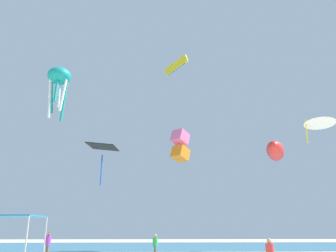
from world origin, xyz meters
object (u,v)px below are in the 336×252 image
(kite_diamond_black, at_px, (103,149))
(kite_parafoil_yellow, at_px, (176,66))
(person_leftmost, at_px, (48,242))
(kite_delta_white, at_px, (319,121))
(kite_box_pink, at_px, (180,146))
(person_central, at_px, (155,243))
(kite_octopus_teal, at_px, (59,79))
(kite_inflatable_red, at_px, (275,151))
(canopy_tent, at_px, (10,219))

(kite_diamond_black, bearing_deg, kite_parafoil_yellow, 158.97)
(person_leftmost, relative_size, kite_parafoil_yellow, 0.56)
(kite_delta_white, bearing_deg, person_leftmost, -165.03)
(kite_box_pink, xyz_separation_m, kite_parafoil_yellow, (0.19, 8.08, 13.34))
(person_central, distance_m, kite_octopus_teal, 18.15)
(kite_inflatable_red, bearing_deg, kite_diamond_black, -56.89)
(canopy_tent, relative_size, kite_delta_white, 0.88)
(canopy_tent, height_order, person_leftmost, canopy_tent)
(canopy_tent, bearing_deg, kite_octopus_teal, 100.19)
(kite_octopus_teal, xyz_separation_m, kite_delta_white, (23.09, -4.26, -5.46))
(person_central, height_order, kite_box_pink, kite_box_pink)
(person_central, xyz_separation_m, kite_parafoil_yellow, (2.69, 14.81, 22.62))
(kite_box_pink, distance_m, kite_parafoil_yellow, 15.60)
(kite_inflatable_red, xyz_separation_m, kite_parafoil_yellow, (-8.69, 10.93, 14.47))
(canopy_tent, relative_size, kite_octopus_teal, 0.54)
(kite_delta_white, bearing_deg, kite_inflatable_red, 133.39)
(person_leftmost, xyz_separation_m, kite_parafoil_yellow, (10.89, 14.24, 22.52))
(person_leftmost, relative_size, kite_diamond_black, 0.53)
(person_leftmost, xyz_separation_m, kite_delta_white, (21.76, -1.45, 9.52))
(person_central, xyz_separation_m, kite_delta_white, (13.56, -0.88, 9.62))
(person_central, bearing_deg, kite_box_pink, -24.42)
(person_leftmost, xyz_separation_m, kite_diamond_black, (3.68, 0.37, 7.42))
(kite_inflatable_red, distance_m, kite_box_pink, 9.39)
(kite_box_pink, distance_m, kite_diamond_black, 9.27)
(canopy_tent, height_order, kite_delta_white, kite_delta_white)
(kite_delta_white, distance_m, kite_parafoil_yellow, 23.09)
(canopy_tent, bearing_deg, person_leftmost, 95.49)
(person_central, bearing_deg, kite_inflatable_red, -75.18)
(kite_inflatable_red, bearing_deg, kite_parafoil_yellow, -118.89)
(person_central, relative_size, kite_box_pink, 0.50)
(person_leftmost, bearing_deg, kite_parafoil_yellow, -63.03)
(kite_inflatable_red, bearing_deg, kite_delta_white, 47.24)
(kite_inflatable_red, height_order, kite_octopus_teal, kite_octopus_teal)
(kite_octopus_teal, bearing_deg, kite_parafoil_yellow, 128.34)
(person_leftmost, xyz_separation_m, kite_octopus_teal, (-1.33, 2.81, 14.97))
(kite_octopus_teal, xyz_separation_m, kite_parafoil_yellow, (12.23, 11.43, 7.54))
(canopy_tent, distance_m, kite_delta_white, 23.87)
(person_leftmost, distance_m, person_central, 8.22)
(canopy_tent, distance_m, kite_box_pink, 20.32)
(kite_diamond_black, bearing_deg, kite_delta_white, 90.69)
(kite_delta_white, relative_size, kite_diamond_black, 0.96)
(kite_octopus_teal, distance_m, kite_delta_white, 24.11)
(kite_inflatable_red, relative_size, kite_delta_white, 1.77)
(person_central, distance_m, kite_parafoil_yellow, 27.17)
(kite_diamond_black, bearing_deg, kite_box_pink, 135.92)
(kite_parafoil_yellow, bearing_deg, kite_box_pink, 126.18)
(kite_box_pink, relative_size, kite_diamond_black, 0.97)
(kite_inflatable_red, distance_m, kite_diamond_black, 16.18)
(kite_box_pink, height_order, kite_diamond_black, kite_box_pink)
(kite_octopus_teal, relative_size, kite_diamond_black, 1.56)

